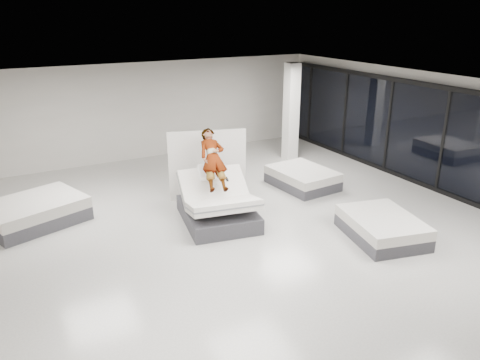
{
  "coord_description": "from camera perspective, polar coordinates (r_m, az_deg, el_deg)",
  "views": [
    {
      "loc": [
        -4.75,
        -8.11,
        4.79
      ],
      "look_at": [
        0.19,
        1.02,
        1.0
      ],
      "focal_mm": 35.0,
      "sensor_mm": 36.0,
      "label": 1
    }
  ],
  "objects": [
    {
      "name": "flat_bed_left_far",
      "position": [
        12.1,
        -23.7,
        -3.57
      ],
      "size": [
        2.51,
        2.18,
        0.58
      ],
      "color": "#3D3D43",
      "rests_on": "floor"
    },
    {
      "name": "divider_panel",
      "position": [
        12.38,
        -3.98,
        1.84
      ],
      "size": [
        1.99,
        0.69,
        1.86
      ],
      "primitive_type": "cube",
      "rotation": [
        0.0,
        0.0,
        -0.3
      ],
      "color": "silver",
      "rests_on": "floor"
    },
    {
      "name": "flat_bed_right_near",
      "position": [
        10.87,
        16.92,
        -5.54
      ],
      "size": [
        1.78,
        2.12,
        0.51
      ],
      "color": "#3D3D43",
      "rests_on": "floor"
    },
    {
      "name": "remote",
      "position": [
        10.92,
        -1.62,
        0.12
      ],
      "size": [
        0.07,
        0.15,
        0.08
      ],
      "primitive_type": "cube",
      "rotation": [
        0.35,
        0.0,
        -0.18
      ],
      "color": "black",
      "rests_on": "person"
    },
    {
      "name": "storefront_glazing",
      "position": [
        13.8,
        23.57,
        4.36
      ],
      "size": [
        0.12,
        13.4,
        2.92
      ],
      "color": "#212738",
      "rests_on": "floor"
    },
    {
      "name": "person",
      "position": [
        11.11,
        -3.24,
        1.6
      ],
      "size": [
        0.88,
        1.55,
        1.55
      ],
      "primitive_type": "imported",
      "rotation": [
        0.74,
        0.0,
        -0.18
      ],
      "color": "slate",
      "rests_on": "hero_bed"
    },
    {
      "name": "room",
      "position": [
        9.93,
        1.82,
        1.3
      ],
      "size": [
        14.0,
        14.04,
        3.2
      ],
      "color": "beige",
      "rests_on": "ground"
    },
    {
      "name": "hero_bed",
      "position": [
        11.14,
        -2.73,
        -3.16
      ],
      "size": [
        1.94,
        2.36,
        1.25
      ],
      "color": "#3D3D43",
      "rests_on": "floor"
    },
    {
      "name": "column",
      "position": [
        15.68,
        6.25,
        8.2
      ],
      "size": [
        0.4,
        0.4,
        3.2
      ],
      "primitive_type": "cube",
      "color": "white",
      "rests_on": "floor"
    },
    {
      "name": "flat_bed_right_far",
      "position": [
        13.5,
        7.62,
        0.25
      ],
      "size": [
        1.53,
        1.96,
        0.51
      ],
      "color": "#3D3D43",
      "rests_on": "floor"
    }
  ]
}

